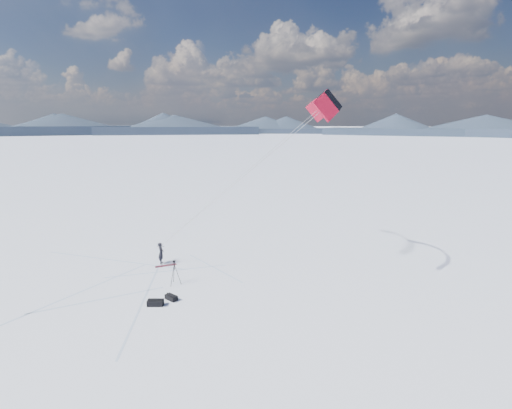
% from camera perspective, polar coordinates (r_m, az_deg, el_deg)
% --- Properties ---
extents(ground, '(1800.00, 1800.00, 0.00)m').
position_cam_1_polar(ground, '(24.86, -16.75, -12.07)').
color(ground, white).
extents(horizon_hills, '(704.00, 704.00, 9.77)m').
position_cam_1_polar(horizon_hills, '(23.46, -17.39, -2.68)').
color(horizon_hills, '#1B2233').
rests_on(horizon_hills, ground).
extents(snow_tracks, '(14.76, 10.25, 0.01)m').
position_cam_1_polar(snow_tracks, '(24.86, -18.48, -12.18)').
color(snow_tracks, '#A9BED9').
rests_on(snow_tracks, ground).
extents(snowkiter, '(0.53, 0.67, 1.59)m').
position_cam_1_polar(snowkiter, '(28.38, -14.32, -8.77)').
color(snowkiter, black).
rests_on(snowkiter, ground).
extents(snowboard, '(1.42, 1.05, 0.04)m').
position_cam_1_polar(snowboard, '(27.85, -13.71, -9.11)').
color(snowboard, maroon).
rests_on(snowboard, ground).
extents(tripod, '(0.67, 0.72, 1.61)m').
position_cam_1_polar(tripod, '(24.37, -12.43, -9.68)').
color(tripod, black).
rests_on(tripod, ground).
extents(gear_bag_a, '(0.95, 0.55, 0.40)m').
position_cam_1_polar(gear_bag_a, '(22.37, -15.21, -14.36)').
color(gear_bag_a, black).
rests_on(gear_bag_a, ground).
extents(gear_bag_b, '(0.85, 0.68, 0.35)m').
position_cam_1_polar(gear_bag_b, '(22.80, -12.91, -13.75)').
color(gear_bag_b, black).
rests_on(gear_bag_b, ground).
extents(power_kite, '(12.72, 6.52, 10.88)m').
position_cam_1_polar(power_kite, '(25.22, 10.71, 14.85)').
color(power_kite, '#B20F28').
rests_on(power_kite, ground).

